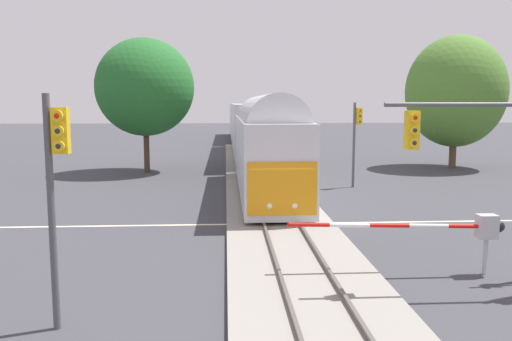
{
  "coord_description": "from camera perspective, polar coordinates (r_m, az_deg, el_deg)",
  "views": [
    {
      "loc": [
        -2.22,
        -21.54,
        5.06
      ],
      "look_at": [
        -0.85,
        2.08,
        2.0
      ],
      "focal_mm": 36.87,
      "sensor_mm": 36.0,
      "label": 1
    }
  ],
  "objects": [
    {
      "name": "railway_track",
      "position": [
        22.22,
        2.5,
        -5.55
      ],
      "size": [
        4.4,
        80.0,
        0.32
      ],
      "color": "gray",
      "rests_on": "ground"
    },
    {
      "name": "oak_behind_train",
      "position": [
        39.1,
        -11.96,
        8.82
      ],
      "size": [
        7.07,
        7.07,
        9.67
      ],
      "color": "#4C3828",
      "rests_on": "ground"
    },
    {
      "name": "traffic_signal_near_left",
      "position": [
        12.18,
        -20.91,
        -0.33
      ],
      "size": [
        0.53,
        0.38,
        5.26
      ],
      "color": "#4C4C51",
      "rests_on": "ground"
    },
    {
      "name": "traffic_signal_far_side",
      "position": [
        31.89,
        10.86,
        4.26
      ],
      "size": [
        0.53,
        0.38,
        5.08
      ],
      "color": "#4C4C51",
      "rests_on": "ground"
    },
    {
      "name": "maple_right_background",
      "position": [
        43.54,
        20.83,
        8.02
      ],
      "size": [
        7.53,
        7.53,
        10.19
      ],
      "color": "brown",
      "rests_on": "ground"
    },
    {
      "name": "ground_plane",
      "position": [
        22.24,
        2.5,
        -5.79
      ],
      "size": [
        220.0,
        220.0,
        0.0
      ],
      "primitive_type": "plane",
      "color": "#3D3D42"
    },
    {
      "name": "commuter_train",
      "position": [
        51.1,
        -0.84,
        4.74
      ],
      "size": [
        3.04,
        65.11,
        5.16
      ],
      "color": "silver",
      "rests_on": "railway_track"
    },
    {
      "name": "road_centre_stripe",
      "position": [
        22.24,
        2.5,
        -5.78
      ],
      "size": [
        44.0,
        0.2,
        0.01
      ],
      "color": "beige",
      "rests_on": "ground"
    },
    {
      "name": "crossing_gate_near",
      "position": [
        16.6,
        21.32,
        -5.86
      ],
      "size": [
        6.44,
        0.4,
        1.8
      ],
      "color": "#B7B7BC",
      "rests_on": "ground"
    }
  ]
}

